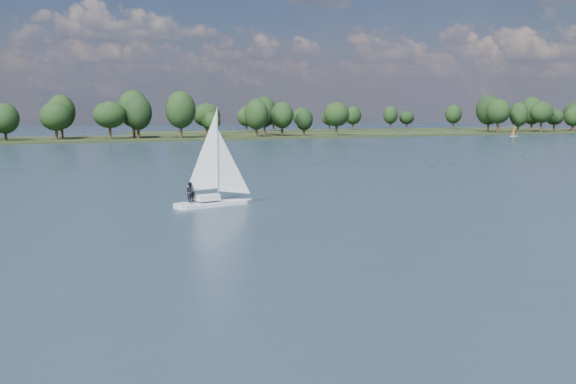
{
  "coord_description": "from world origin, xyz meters",
  "views": [
    {
      "loc": [
        -8.18,
        -4.87,
        8.9
      ],
      "look_at": [
        14.44,
        41.53,
        2.5
      ],
      "focal_mm": 40.0,
      "sensor_mm": 36.0,
      "label": 1
    }
  ],
  "objects": [
    {
      "name": "far_shore_back",
      "position": [
        160.0,
        260.0,
        0.0
      ],
      "size": [
        220.0,
        30.0,
        1.4
      ],
      "primitive_type": "cube",
      "color": "black",
      "rests_on": "ground"
    },
    {
      "name": "ground",
      "position": [
        0.0,
        100.0,
        0.0
      ],
      "size": [
        700.0,
        700.0,
        0.0
      ],
      "primitive_type": "plane",
      "color": "#233342",
      "rests_on": "ground"
    },
    {
      "name": "dinghy_orange",
      "position": [
        174.92,
        175.68,
        1.19
      ],
      "size": [
        3.32,
        1.76,
        5.05
      ],
      "rotation": [
        0.0,
        0.0,
        0.17
      ],
      "color": "silver",
      "rests_on": "ground"
    },
    {
      "name": "far_shore",
      "position": [
        0.0,
        212.0,
        0.0
      ],
      "size": [
        660.0,
        40.0,
        1.5
      ],
      "primitive_type": "cube",
      "color": "black",
      "rests_on": "ground"
    },
    {
      "name": "treeline",
      "position": [
        1.78,
        207.38,
        8.12
      ],
      "size": [
        562.22,
        74.07,
        18.32
      ],
      "color": "black",
      "rests_on": "ground"
    },
    {
      "name": "sailboat",
      "position": [
        11.87,
        53.05,
        2.75
      ],
      "size": [
        7.74,
        3.39,
        9.86
      ],
      "rotation": [
        0.0,
        0.0,
        0.18
      ],
      "color": "silver",
      "rests_on": "ground"
    }
  ]
}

